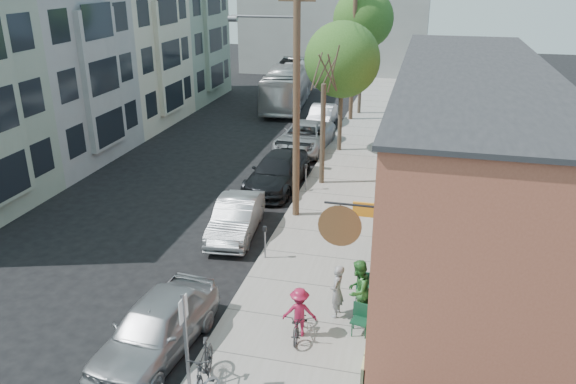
% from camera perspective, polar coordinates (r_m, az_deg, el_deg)
% --- Properties ---
extents(ground, '(120.00, 120.00, 0.00)m').
position_cam_1_polar(ground, '(19.97, -9.72, -8.09)').
color(ground, black).
extents(sidewalk, '(4.50, 58.00, 0.15)m').
position_cam_1_polar(sidewalk, '(28.64, 6.87, 1.71)').
color(sidewalk, gray).
rests_on(sidewalk, ground).
extents(cafe_building, '(6.60, 20.20, 6.61)m').
position_cam_1_polar(cafe_building, '(21.81, 17.60, 3.30)').
color(cafe_building, '#A5553D').
rests_on(cafe_building, ground).
extents(apartment_row, '(6.30, 32.00, 9.00)m').
position_cam_1_polar(apartment_row, '(35.79, -19.17, 12.07)').
color(apartment_row, gray).
rests_on(apartment_row, ground).
extents(end_cap_building, '(18.00, 8.00, 12.00)m').
position_cam_1_polar(end_cap_building, '(58.62, 4.92, 18.00)').
color(end_cap_building, gray).
rests_on(end_cap_building, ground).
extents(sign_post, '(0.07, 0.45, 2.80)m').
position_cam_1_polar(sign_post, '(13.81, -10.38, -14.12)').
color(sign_post, slate).
rests_on(sign_post, sidewalk).
extents(parking_meter_near, '(0.14, 0.14, 1.24)m').
position_cam_1_polar(parking_meter_near, '(19.96, -2.36, -4.58)').
color(parking_meter_near, slate).
rests_on(parking_meter_near, sidewalk).
extents(parking_meter_far, '(0.14, 0.14, 1.24)m').
position_cam_1_polar(parking_meter_far, '(26.11, 1.83, 1.97)').
color(parking_meter_far, slate).
rests_on(parking_meter_far, sidewalk).
extents(utility_pole_near, '(3.57, 0.28, 10.00)m').
position_cam_1_polar(utility_pole_near, '(22.14, 0.71, 10.25)').
color(utility_pole_near, '#503A28').
rests_on(utility_pole_near, sidewalk).
extents(utility_pole_far, '(1.80, 0.28, 10.00)m').
position_cam_1_polar(utility_pole_far, '(38.31, 6.68, 14.94)').
color(utility_pole_far, '#503A28').
rests_on(utility_pole_far, sidewalk).
extents(tree_bare, '(0.24, 0.24, 4.79)m').
position_cam_1_polar(tree_bare, '(26.56, 3.53, 5.82)').
color(tree_bare, '#44392C').
rests_on(tree_bare, sidewalk).
extents(tree_leafy_mid, '(4.11, 4.11, 7.13)m').
position_cam_1_polar(tree_leafy_mid, '(31.24, 5.53, 13.21)').
color(tree_leafy_mid, '#44392C').
rests_on(tree_leafy_mid, sidewalk).
extents(tree_leafy_far, '(4.09, 4.09, 8.54)m').
position_cam_1_polar(tree_leafy_far, '(39.96, 7.66, 17.04)').
color(tree_leafy_far, '#44392C').
rests_on(tree_leafy_far, sidewalk).
extents(patio_chair_a, '(0.56, 0.56, 0.88)m').
position_cam_1_polar(patio_chair_a, '(17.86, 7.66, -9.65)').
color(patio_chair_a, '#0F3623').
rests_on(patio_chair_a, sidewalk).
extents(patio_chair_b, '(0.59, 0.59, 0.88)m').
position_cam_1_polar(patio_chair_b, '(16.38, 7.31, -12.82)').
color(patio_chair_b, '#0F3623').
rests_on(patio_chair_b, sidewalk).
extents(patron_grey, '(0.45, 0.64, 1.67)m').
position_cam_1_polar(patron_grey, '(16.87, 4.99, -10.00)').
color(patron_grey, gray).
rests_on(patron_grey, sidewalk).
extents(patron_green, '(0.98, 1.11, 1.90)m').
position_cam_1_polar(patron_green, '(16.75, 7.11, -9.87)').
color(patron_green, '#2F7731').
rests_on(patron_green, sidewalk).
extents(cyclist, '(1.04, 0.71, 1.49)m').
position_cam_1_polar(cyclist, '(16.06, 1.17, -12.11)').
color(cyclist, maroon).
rests_on(cyclist, sidewalk).
extents(cyclist_bike, '(0.67, 1.67, 0.86)m').
position_cam_1_polar(cyclist_bike, '(16.23, 1.17, -13.03)').
color(cyclist_bike, black).
rests_on(cyclist_bike, sidewalk).
extents(parked_bike_a, '(0.90, 2.06, 1.20)m').
position_cam_1_polar(parked_bike_a, '(14.56, -8.55, -17.19)').
color(parked_bike_a, black).
rests_on(parked_bike_a, sidewalk).
extents(car_0, '(2.32, 4.87, 1.61)m').
position_cam_1_polar(car_0, '(16.03, -13.24, -13.22)').
color(car_0, gray).
rests_on(car_0, ground).
extents(car_1, '(1.97, 4.53, 1.45)m').
position_cam_1_polar(car_1, '(22.14, -5.30, -2.62)').
color(car_1, '#9A9DA1').
rests_on(car_1, ground).
extents(car_2, '(2.50, 5.52, 1.57)m').
position_cam_1_polar(car_2, '(26.83, -1.05, 2.07)').
color(car_2, black).
rests_on(car_2, ground).
extents(car_3, '(2.91, 5.82, 1.58)m').
position_cam_1_polar(car_3, '(32.42, 1.70, 5.60)').
color(car_3, '#97999E').
rests_on(car_3, ground).
extents(car_4, '(1.55, 4.25, 1.39)m').
position_cam_1_polar(car_4, '(37.61, 3.48, 7.71)').
color(car_4, '#95959C').
rests_on(car_4, ground).
extents(bus, '(3.61, 11.20, 3.06)m').
position_cam_1_polar(bus, '(43.58, 0.04, 10.84)').
color(bus, silver).
rests_on(bus, ground).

